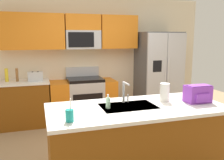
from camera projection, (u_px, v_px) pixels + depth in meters
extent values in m
plane|color=#997A56|center=(124.00, 157.00, 3.53)|extent=(9.00, 9.00, 0.00)
cube|color=beige|center=(91.00, 57.00, 5.33)|extent=(5.20, 0.10, 2.60)
cube|color=orange|center=(17.00, 31.00, 4.60)|extent=(0.70, 0.32, 0.70)
cube|color=orange|center=(50.00, 32.00, 4.78)|extent=(0.55, 0.32, 0.70)
cube|color=orange|center=(118.00, 32.00, 5.19)|extent=(0.79, 0.32, 0.70)
cube|color=#B7BABF|center=(83.00, 40.00, 5.00)|extent=(0.72, 0.32, 0.38)
cube|color=black|center=(81.00, 40.00, 4.82)|extent=(0.52, 0.01, 0.30)
cube|color=orange|center=(82.00, 22.00, 4.93)|extent=(0.72, 0.32, 0.32)
cube|color=brown|center=(21.00, 105.00, 4.71)|extent=(1.09, 0.60, 0.86)
cube|color=silver|center=(19.00, 82.00, 4.63)|extent=(1.12, 0.63, 0.04)
cube|color=#B7BABF|center=(85.00, 100.00, 5.09)|extent=(0.72, 0.60, 0.84)
cube|color=black|center=(88.00, 103.00, 4.80)|extent=(0.60, 0.01, 0.36)
cube|color=black|center=(85.00, 79.00, 5.01)|extent=(0.72, 0.60, 0.06)
cube|color=#B7BABF|center=(82.00, 72.00, 5.24)|extent=(0.72, 0.06, 0.20)
cube|color=orange|center=(59.00, 102.00, 4.93)|extent=(0.36, 0.60, 0.84)
cube|color=orange|center=(108.00, 99.00, 5.23)|extent=(0.28, 0.60, 0.84)
cube|color=#4C4F54|center=(158.00, 74.00, 5.44)|extent=(0.90, 0.70, 1.85)
cube|color=#B7BABF|center=(157.00, 77.00, 5.02)|extent=(0.44, 0.04, 1.81)
cube|color=#B7BABF|center=(175.00, 76.00, 5.16)|extent=(0.44, 0.04, 1.81)
cylinder|color=silver|center=(166.00, 72.00, 5.04)|extent=(0.02, 0.02, 0.60)
cylinder|color=silver|center=(168.00, 72.00, 5.05)|extent=(0.02, 0.02, 0.60)
cube|color=black|center=(157.00, 66.00, 4.97)|extent=(0.20, 0.00, 0.24)
cube|color=brown|center=(137.00, 142.00, 3.03)|extent=(2.15, 0.96, 0.86)
cube|color=silver|center=(137.00, 108.00, 2.95)|extent=(2.19, 1.00, 0.04)
cube|color=#B7BABF|center=(128.00, 107.00, 2.96)|extent=(0.68, 0.44, 0.03)
cube|color=#B7BABF|center=(35.00, 76.00, 4.65)|extent=(0.28, 0.16, 0.18)
cube|color=black|center=(32.00, 72.00, 4.62)|extent=(0.03, 0.11, 0.01)
cube|color=black|center=(38.00, 72.00, 4.65)|extent=(0.03, 0.11, 0.01)
cylinder|color=brown|center=(17.00, 75.00, 4.60)|extent=(0.05, 0.05, 0.25)
cylinder|color=yellow|center=(7.00, 75.00, 4.58)|extent=(0.06, 0.06, 0.25)
cylinder|color=#B7BABF|center=(124.00, 92.00, 3.10)|extent=(0.03, 0.03, 0.28)
cylinder|color=#B7BABF|center=(126.00, 84.00, 2.98)|extent=(0.02, 0.20, 0.02)
cylinder|color=#B7BABF|center=(128.00, 98.00, 3.13)|extent=(0.02, 0.02, 0.10)
cylinder|color=teal|center=(70.00, 116.00, 2.40)|extent=(0.08, 0.08, 0.12)
cylinder|color=white|center=(70.00, 105.00, 2.39)|extent=(0.01, 0.03, 0.14)
cylinder|color=#A5D8B2|center=(108.00, 103.00, 2.85)|extent=(0.06, 0.06, 0.13)
cylinder|color=white|center=(108.00, 96.00, 2.84)|extent=(0.02, 0.02, 0.04)
cylinder|color=white|center=(165.00, 92.00, 3.17)|extent=(0.12, 0.12, 0.24)
cube|color=purple|center=(198.00, 94.00, 3.12)|extent=(0.32, 0.20, 0.22)
cube|color=#702F97|center=(199.00, 86.00, 3.09)|extent=(0.30, 0.14, 0.03)
cube|color=purple|center=(203.00, 98.00, 3.03)|extent=(0.20, 0.03, 0.11)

